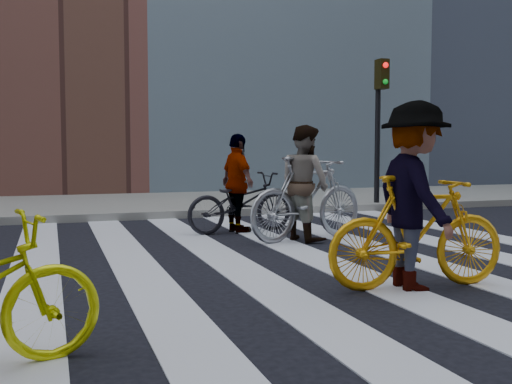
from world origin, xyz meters
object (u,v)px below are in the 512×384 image
rider_right (414,196)px  rider_rear (238,183)px  traffic_signal (380,107)px  bike_dark_rear (241,202)px  bike_yellow_right (418,232)px  rider_mid (305,183)px  bike_silver_mid (308,198)px

rider_right → rider_rear: size_ratio=1.13×
traffic_signal → bike_dark_rear: 5.09m
bike_yellow_right → rider_mid: rider_mid is taller
bike_yellow_right → rider_mid: (0.19, 3.19, 0.30)m
rider_mid → rider_right: 3.20m
traffic_signal → rider_rear: size_ratio=2.07×
traffic_signal → bike_dark_rear: (-4.04, -2.53, -1.79)m
bike_silver_mid → rider_right: size_ratio=1.14×
traffic_signal → rider_rear: bearing=-148.3°
bike_silver_mid → rider_right: 3.21m
rider_right → rider_rear: 4.32m
bike_yellow_right → rider_right: rider_right is taller
bike_dark_rear → rider_rear: rider_rear is taller
bike_silver_mid → bike_dark_rear: size_ratio=1.11×
bike_silver_mid → rider_right: rider_right is taller
bike_silver_mid → bike_dark_rear: bike_silver_mid is taller
bike_dark_rear → rider_right: 4.34m
rider_rear → rider_mid: bearing=-157.6°
rider_rear → bike_silver_mid: bearing=-155.8°
bike_silver_mid → rider_mid: (-0.05, 0.00, 0.23)m
rider_mid → rider_rear: (-0.70, 1.11, -0.05)m
traffic_signal → bike_yellow_right: size_ratio=1.80×
bike_yellow_right → bike_silver_mid: bearing=1.1°
rider_rear → bike_dark_rear: bearing=-99.6°
traffic_signal → bike_silver_mid: bearing=-132.6°
traffic_signal → rider_right: bearing=-118.1°
traffic_signal → bike_yellow_right: traffic_signal is taller
traffic_signal → rider_mid: size_ratio=1.94×
rider_rear → traffic_signal: bearing=-68.0°
bike_yellow_right → bike_dark_rear: bike_yellow_right is taller
traffic_signal → rider_rear: traffic_signal is taller
bike_dark_rear → rider_rear: (-0.05, 0.00, 0.31)m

